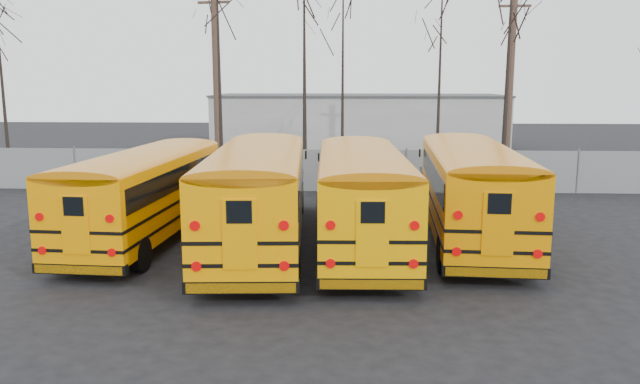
{
  "coord_description": "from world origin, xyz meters",
  "views": [
    {
      "loc": [
        1.3,
        -17.39,
        5.26
      ],
      "look_at": [
        0.35,
        2.88,
        1.6
      ],
      "focal_mm": 35.0,
      "sensor_mm": 36.0,
      "label": 1
    }
  ],
  "objects_px": {
    "bus_c": "(361,189)",
    "utility_pole_right": "(511,82)",
    "bus_a": "(147,187)",
    "bus_b": "(258,188)",
    "bus_d": "(471,184)",
    "utility_pole_left": "(216,82)"
  },
  "relations": [
    {
      "from": "bus_c",
      "to": "utility_pole_right",
      "type": "xyz_separation_m",
      "value": [
        8.73,
        16.98,
        3.24
      ]
    },
    {
      "from": "bus_a",
      "to": "bus_b",
      "type": "height_order",
      "value": "bus_b"
    },
    {
      "from": "bus_b",
      "to": "utility_pole_right",
      "type": "height_order",
      "value": "utility_pole_right"
    },
    {
      "from": "bus_d",
      "to": "utility_pole_right",
      "type": "bearing_deg",
      "value": 75.39
    },
    {
      "from": "bus_b",
      "to": "utility_pole_left",
      "type": "distance_m",
      "value": 16.31
    },
    {
      "from": "bus_b",
      "to": "bus_c",
      "type": "relative_size",
      "value": 1.04
    },
    {
      "from": "bus_d",
      "to": "utility_pole_left",
      "type": "bearing_deg",
      "value": 132.36
    },
    {
      "from": "utility_pole_left",
      "to": "bus_a",
      "type": "bearing_deg",
      "value": -78.26
    },
    {
      "from": "bus_d",
      "to": "bus_b",
      "type": "bearing_deg",
      "value": -165.24
    },
    {
      "from": "bus_b",
      "to": "bus_d",
      "type": "distance_m",
      "value": 6.98
    },
    {
      "from": "bus_a",
      "to": "bus_c",
      "type": "relative_size",
      "value": 0.96
    },
    {
      "from": "bus_b",
      "to": "utility_pole_left",
      "type": "height_order",
      "value": "utility_pole_left"
    },
    {
      "from": "bus_a",
      "to": "utility_pole_right",
      "type": "height_order",
      "value": "utility_pole_right"
    },
    {
      "from": "utility_pole_left",
      "to": "bus_b",
      "type": "bearing_deg",
      "value": -64.63
    },
    {
      "from": "bus_b",
      "to": "bus_a",
      "type": "bearing_deg",
      "value": 162.93
    },
    {
      "from": "utility_pole_left",
      "to": "utility_pole_right",
      "type": "distance_m",
      "value": 16.57
    },
    {
      "from": "bus_b",
      "to": "utility_pole_left",
      "type": "bearing_deg",
      "value": 102.72
    },
    {
      "from": "bus_b",
      "to": "utility_pole_right",
      "type": "xyz_separation_m",
      "value": [
        11.95,
        17.26,
        3.17
      ]
    },
    {
      "from": "bus_a",
      "to": "bus_b",
      "type": "relative_size",
      "value": 0.92
    },
    {
      "from": "bus_b",
      "to": "bus_c",
      "type": "height_order",
      "value": "bus_b"
    },
    {
      "from": "bus_c",
      "to": "bus_d",
      "type": "bearing_deg",
      "value": 15.16
    },
    {
      "from": "bus_b",
      "to": "utility_pole_left",
      "type": "relative_size",
      "value": 1.2
    }
  ]
}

